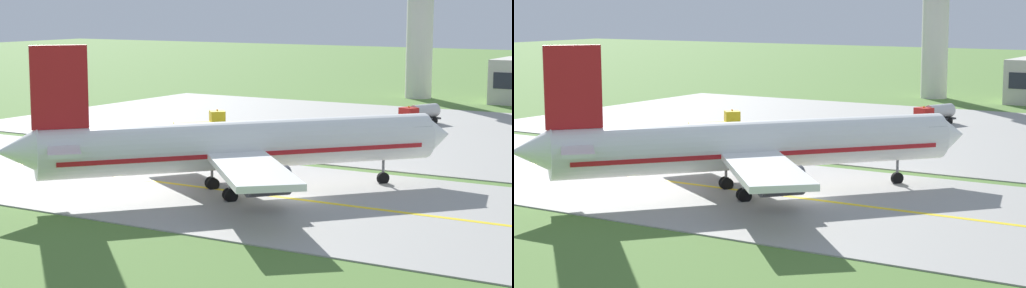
# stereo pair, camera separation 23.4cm
# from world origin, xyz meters

# --- Properties ---
(ground_plane) EXTENTS (500.00, 500.00, 0.00)m
(ground_plane) POSITION_xyz_m (0.00, 0.00, 0.00)
(ground_plane) COLOR #517A33
(taxiway_strip) EXTENTS (240.00, 28.00, 0.10)m
(taxiway_strip) POSITION_xyz_m (0.00, 0.00, 0.05)
(taxiway_strip) COLOR #9E9B93
(taxiway_strip) RESTS_ON ground
(taxiway_centreline) EXTENTS (220.00, 0.60, 0.01)m
(taxiway_centreline) POSITION_xyz_m (0.00, 0.00, 0.11)
(taxiway_centreline) COLOR yellow
(taxiway_centreline) RESTS_ON taxiway_strip
(airplane_lead) EXTENTS (29.49, 32.97, 12.70)m
(airplane_lead) POSITION_xyz_m (-5.27, -0.51, 4.13)
(airplane_lead) COLOR white
(airplane_lead) RESTS_ON ground
(service_truck_baggage) EXTENTS (6.05, 5.90, 2.59)m
(service_truck_baggage) POSITION_xyz_m (-29.95, 30.93, 1.18)
(service_truck_baggage) COLOR yellow
(service_truck_baggage) RESTS_ON ground
(service_truck_catering) EXTENTS (4.10, 6.33, 2.65)m
(service_truck_catering) POSITION_xyz_m (-9.04, 49.86, 1.53)
(service_truck_catering) COLOR red
(service_truck_catering) RESTS_ON ground
(control_tower) EXTENTS (7.60, 7.60, 23.31)m
(control_tower) POSITION_xyz_m (-22.20, 82.47, 14.22)
(control_tower) COLOR silver
(control_tower) RESTS_ON ground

